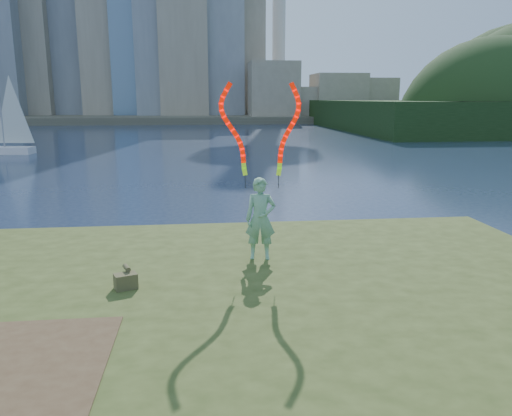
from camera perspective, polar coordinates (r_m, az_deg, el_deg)
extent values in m
plane|color=#1A2742|center=(10.53, -10.03, -12.15)|extent=(320.00, 320.00, 0.00)
cube|color=#334117|center=(8.25, -11.18, -18.42)|extent=(20.00, 18.00, 0.30)
cube|color=#334117|center=(8.39, -11.09, -15.90)|extent=(17.00, 15.00, 0.30)
cube|color=#334117|center=(8.45, -11.05, -13.76)|extent=(14.00, 12.00, 0.30)
cube|color=#514C3C|center=(104.63, -6.82, 10.31)|extent=(320.00, 40.00, 1.20)
imported|color=#1D753F|center=(11.11, 0.52, -1.24)|extent=(0.72, 0.53, 1.84)
cylinder|color=black|center=(11.08, -1.24, 3.05)|extent=(0.02, 0.02, 0.30)
cylinder|color=black|center=(11.07, 2.58, 3.04)|extent=(0.02, 0.02, 0.30)
cube|color=#494A28|center=(9.89, -14.66, -8.09)|extent=(0.48, 0.41, 0.29)
cylinder|color=#494A28|center=(10.01, -14.57, -6.64)|extent=(0.19, 0.29, 0.10)
cube|color=white|center=(44.66, -26.74, 5.88)|extent=(4.52, 1.98, 0.61)
cylinder|color=gray|center=(44.48, -27.17, 10.23)|extent=(0.12, 0.12, 6.64)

